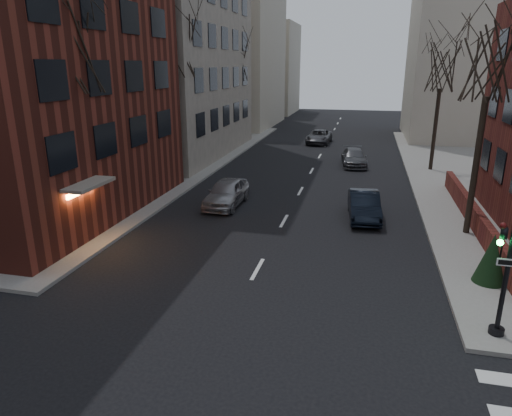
{
  "coord_description": "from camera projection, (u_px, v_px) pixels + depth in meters",
  "views": [
    {
      "loc": [
        3.81,
        -4.13,
        7.81
      ],
      "look_at": [
        -0.47,
        13.69,
        2.0
      ],
      "focal_mm": 32.0,
      "sensor_mm": 36.0,
      "label": 1
    }
  ],
  "objects": [
    {
      "name": "car_lane_gray",
      "position": [
        354.0,
        158.0,
        36.43
      ],
      "size": [
        2.33,
        4.7,
        1.31
      ],
      "primitive_type": "imported",
      "rotation": [
        0.0,
        0.0,
        0.11
      ],
      "color": "#45464A",
      "rests_on": "ground"
    },
    {
      "name": "traffic_signal",
      "position": [
        503.0,
        280.0,
        13.03
      ],
      "size": [
        0.76,
        0.44,
        4.0
      ],
      "color": "black",
      "rests_on": "sidewalk_far_right"
    },
    {
      "name": "streetlamp_near",
      "position": [
        165.0,
        125.0,
        27.97
      ],
      "size": [
        0.36,
        0.36,
        6.28
      ],
      "color": "black",
      "rests_on": "sidewalk_far_left"
    },
    {
      "name": "parked_sedan",
      "position": [
        364.0,
        205.0,
        23.91
      ],
      "size": [
        1.88,
        4.43,
        1.42
      ],
      "primitive_type": "imported",
      "rotation": [
        0.0,
        0.0,
        0.09
      ],
      "color": "black",
      "rests_on": "ground"
    },
    {
      "name": "building_distant_lb",
      "position": [
        265.0,
        69.0,
        74.56
      ],
      "size": [
        10.0,
        12.0,
        14.0
      ],
      "primitive_type": "cube",
      "color": "#B3A897",
      "rests_on": "ground"
    },
    {
      "name": "tree_left_b",
      "position": [
        178.0,
        46.0,
        30.4
      ],
      "size": [
        4.4,
        4.4,
        10.8
      ],
      "color": "#2D231C",
      "rests_on": "sidewalk_far_left"
    },
    {
      "name": "tree_right_b",
      "position": [
        442.0,
        67.0,
        32.45
      ],
      "size": [
        3.74,
        3.74,
        9.18
      ],
      "color": "#2D231C",
      "rests_on": "sidewalk_far_right"
    },
    {
      "name": "building_distant_la",
      "position": [
        221.0,
        54.0,
        58.64
      ],
      "size": [
        14.0,
        16.0,
        18.0
      ],
      "primitive_type": "cube",
      "color": "#B3A897",
      "rests_on": "ground"
    },
    {
      "name": "evergreen_shrub",
      "position": [
        492.0,
        258.0,
        16.49
      ],
      "size": [
        1.44,
        1.44,
        1.88
      ],
      "primitive_type": "cone",
      "rotation": [
        0.0,
        0.0,
        -0.35
      ],
      "color": "#16311B",
      "rests_on": "sidewalk_far_right"
    },
    {
      "name": "building_distant_ra",
      "position": [
        481.0,
        62.0,
        47.64
      ],
      "size": [
        14.0,
        14.0,
        16.0
      ],
      "primitive_type": "cube",
      "color": "#B3A897",
      "rests_on": "ground"
    },
    {
      "name": "sandwich_board",
      "position": [
        499.0,
        255.0,
        18.09
      ],
      "size": [
        0.49,
        0.6,
        0.85
      ],
      "primitive_type": "cube",
      "rotation": [
        0.0,
        0.0,
        0.24
      ],
      "color": "silver",
      "rests_on": "sidewalk_far_right"
    },
    {
      "name": "low_wall_right",
      "position": [
        474.0,
        216.0,
        22.39
      ],
      "size": [
        0.35,
        16.0,
        1.0
      ],
      "primitive_type": "cube",
      "color": "maroon",
      "rests_on": "sidewalk_far_right"
    },
    {
      "name": "tree_left_c",
      "position": [
        235.0,
        61.0,
        43.65
      ],
      "size": [
        3.96,
        3.96,
        9.72
      ],
      "color": "#2D231C",
      "rests_on": "sidewalk_far_left"
    },
    {
      "name": "car_lane_silver",
      "position": [
        227.0,
        193.0,
        26.09
      ],
      "size": [
        1.89,
        4.52,
        1.53
      ],
      "primitive_type": "imported",
      "rotation": [
        0.0,
        0.0,
        -0.02
      ],
      "color": "#98979C",
      "rests_on": "ground"
    },
    {
      "name": "streetlamp_far",
      "position": [
        247.0,
        100.0,
        46.51
      ],
      "size": [
        0.36,
        0.36,
        6.28
      ],
      "color": "black",
      "rests_on": "sidewalk_far_left"
    },
    {
      "name": "tree_right_a",
      "position": [
        492.0,
        58.0,
        19.34
      ],
      "size": [
        3.96,
        3.96,
        9.72
      ],
      "color": "#2D231C",
      "rests_on": "sidewalk_far_right"
    },
    {
      "name": "tree_left_a",
      "position": [
        68.0,
        47.0,
        19.41
      ],
      "size": [
        4.18,
        4.18,
        10.26
      ],
      "color": "#2D231C",
      "rests_on": "sidewalk_far_left"
    },
    {
      "name": "car_lane_far",
      "position": [
        319.0,
        137.0,
        46.75
      ],
      "size": [
        2.46,
        4.95,
        1.35
      ],
      "primitive_type": "imported",
      "rotation": [
        0.0,
        0.0,
        -0.05
      ],
      "color": "#434348",
      "rests_on": "ground"
    }
  ]
}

